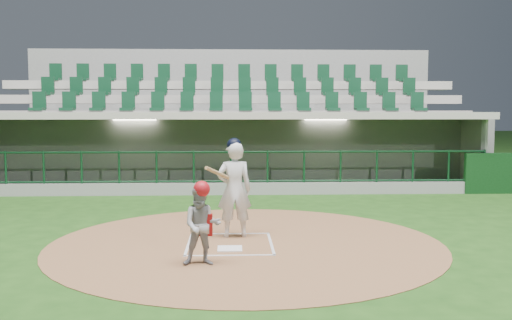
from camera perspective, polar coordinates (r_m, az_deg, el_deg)
The scene contains 8 objects.
ground at distance 10.80m, azimuth -2.62°, elevation -8.08°, with size 120.00×120.00×0.00m, color #1B4012.
dirt_circle at distance 10.61m, azimuth -0.99°, elevation -8.28°, with size 7.20×7.20×0.01m, color brown.
home_plate at distance 10.11m, azimuth -2.64°, elevation -8.85°, with size 0.43×0.43×0.02m, color white.
batter_box_chalk at distance 10.50m, azimuth -2.63°, elevation -8.36°, with size 1.55×1.80×0.01m.
dugout_structure at distance 18.40m, azimuth -2.21°, elevation 0.31°, with size 16.40×3.70×3.00m.
seating_deck at distance 21.45m, azimuth -2.51°, elevation 2.21°, with size 17.00×6.72×5.15m.
batter at distance 10.92m, azimuth -2.20°, elevation -2.80°, with size 0.89×0.89×1.91m.
catcher at distance 9.02m, azimuth -5.43°, elevation -6.38°, with size 0.62×0.49×1.33m.
Camera 1 is at (0.05, -10.52, 2.42)m, focal length 40.00 mm.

